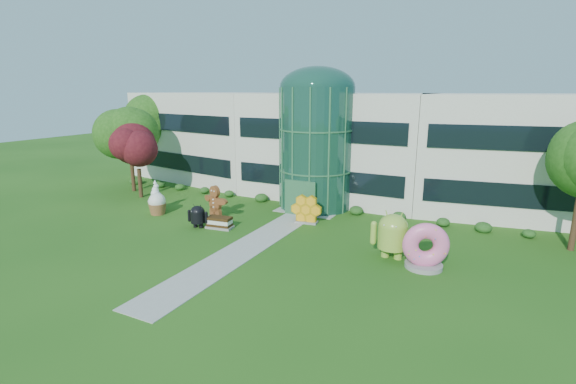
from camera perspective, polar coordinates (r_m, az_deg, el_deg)
The scene contains 14 objects.
ground at distance 25.49m, azimuth -7.15°, elevation -8.46°, with size 140.00×140.00×0.00m, color #215114.
building at distance 40.05m, azimuth 7.31°, elevation 6.58°, with size 46.00×15.00×9.30m, color beige, non-canonical shape.
atrium at distance 34.48m, azimuth 3.89°, elevation 5.92°, with size 6.00×6.00×9.80m, color #194738.
walkway at distance 27.03m, azimuth -4.76°, elevation -7.02°, with size 2.40×20.00×0.04m, color #9E9E93.
tree_red at distance 40.07m, azimuth -19.76°, elevation 3.49°, with size 4.00×4.00×6.00m, color #3F0C14, non-canonical shape.
trees_backdrop at distance 35.49m, azimuth 4.51°, elevation 4.99°, with size 52.00×8.00×8.40m, color #1D4B12, non-canonical shape.
android_green at distance 25.02m, azimuth 14.14°, elevation -5.40°, with size 2.75×1.83×3.12m, color #8FB63A, non-canonical shape.
android_black at distance 30.41m, azimuth -12.25°, elevation -3.08°, with size 1.66×1.11×1.89m, color black, non-canonical shape.
donut at distance 24.24m, azimuth 18.25°, elevation -6.90°, with size 2.56×1.23×2.66m, color pink, non-canonical shape.
gingerbread at distance 32.23m, azimuth -9.93°, elevation -1.34°, with size 2.83×1.09×2.61m, color brown, non-canonical shape.
ice_cream_sandwich at distance 30.13m, azimuth -9.34°, elevation -4.14°, with size 1.89×0.94×0.84m, color black, non-canonical shape.
honeycomb at distance 30.77m, azimuth 2.53°, elevation -2.54°, with size 2.44×0.87×1.92m, color #F6A818, non-canonical shape.
froyo at distance 35.55m, azimuth -17.60°, elevation -0.45°, with size 1.46×1.46×2.51m, color white, non-canonical shape.
cupcake at distance 34.53m, azimuth -17.45°, elevation -1.52°, with size 1.44×1.44×1.72m, color white, non-canonical shape.
Camera 1 is at (13.45, -19.40, 9.61)m, focal length 26.00 mm.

